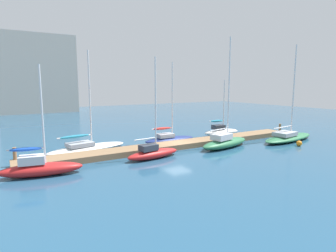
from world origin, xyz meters
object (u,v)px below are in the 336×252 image
sailboat_0 (40,167)px  sailboat_2 (153,152)px  sailboat_6 (288,137)px  mooring_buoy_orange (299,143)px  sailboat_3 (169,138)px  sailboat_4 (225,142)px  sailboat_5 (221,131)px  harbor_building_distant (36,74)px  sailboat_1 (87,147)px

sailboat_0 → sailboat_2: (9.15, 0.10, -0.08)m
sailboat_6 → mooring_buoy_orange: sailboat_6 is taller
sailboat_3 → sailboat_4: size_ratio=0.79×
sailboat_5 → sailboat_2: bearing=-151.3°
sailboat_6 → mooring_buoy_orange: size_ratio=18.71×
sailboat_3 → sailboat_6: bearing=-26.0°
harbor_building_distant → sailboat_3: bearing=-80.1°
sailboat_3 → mooring_buoy_orange: size_ratio=15.19×
sailboat_4 → mooring_buoy_orange: (7.28, -3.52, -0.35)m
sailboat_0 → harbor_building_distant: harbor_building_distant is taller
sailboat_0 → sailboat_4: size_ratio=0.70×
sailboat_1 → mooring_buoy_orange: size_ratio=16.65×
sailboat_1 → sailboat_4: bearing=-34.6°
sailboat_2 → sailboat_6: (17.21, -1.10, -0.08)m
mooring_buoy_orange → harbor_building_distant: size_ratio=0.03×
sailboat_4 → sailboat_0: bearing=168.5°
sailboat_0 → sailboat_3: 14.94m
sailboat_1 → sailboat_5: 17.04m
sailboat_3 → mooring_buoy_orange: 13.96m
sailboat_5 → sailboat_4: bearing=-122.8°
sailboat_5 → sailboat_6: 7.95m
sailboat_3 → harbor_building_distant: (-8.33, 47.65, 8.37)m
sailboat_2 → sailboat_6: 17.25m
harbor_building_distant → mooring_buoy_orange: bearing=-71.2°
sailboat_1 → sailboat_5: sailboat_1 is taller
sailboat_1 → sailboat_4: size_ratio=0.87×
sailboat_6 → harbor_building_distant: size_ratio=0.62×
sailboat_0 → mooring_buoy_orange: sailboat_0 is taller
sailboat_0 → sailboat_2: size_ratio=0.89×
sailboat_4 → harbor_building_distant: 54.81m
sailboat_6 → mooring_buoy_orange: 2.86m
sailboat_0 → sailboat_2: bearing=11.0°
sailboat_2 → sailboat_4: 8.43m
sailboat_3 → harbor_building_distant: 49.09m
sailboat_2 → sailboat_3: size_ratio=0.99×
sailboat_1 → sailboat_3: (9.11, -0.55, 0.04)m
sailboat_5 → harbor_building_distant: harbor_building_distant is taller
sailboat_2 → harbor_building_distant: (-3.52, 52.86, 8.30)m
sailboat_5 → sailboat_6: sailboat_6 is taller
sailboat_2 → sailboat_5: bearing=16.3°
sailboat_3 → sailboat_5: sailboat_3 is taller
sailboat_0 → sailboat_6: 26.38m
sailboat_3 → sailboat_5: 7.93m
sailboat_2 → sailboat_3: sailboat_3 is taller
sailboat_0 → harbor_building_distant: 53.89m
sailboat_6 → sailboat_0: bearing=170.0°
sailboat_2 → mooring_buoy_orange: (15.71, -3.52, -0.28)m
sailboat_2 → sailboat_6: size_ratio=0.81×
sailboat_0 → sailboat_6: size_ratio=0.72×
sailboat_2 → mooring_buoy_orange: size_ratio=15.10×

